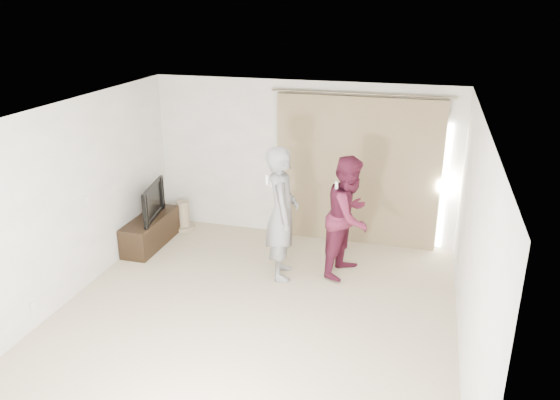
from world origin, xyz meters
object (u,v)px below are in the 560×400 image
at_px(tv, 148,201).
at_px(tv_console, 150,231).
at_px(person_man, 282,213).
at_px(person_woman, 349,216).

bearing_deg(tv, tv_console, -10.61).
xyz_separation_m(tv, person_man, (2.33, -0.43, 0.20)).
distance_m(tv_console, person_man, 2.48).
xyz_separation_m(person_man, person_woman, (0.90, 0.34, -0.08)).
bearing_deg(tv_console, tv, -90.00).
height_order(tv_console, person_man, person_man).
xyz_separation_m(tv_console, tv, (0.00, -0.00, 0.52)).
relative_size(tv, person_man, 0.50).
xyz_separation_m(tv_console, person_man, (2.33, -0.43, 0.73)).
xyz_separation_m(tv, person_woman, (3.23, -0.09, 0.12)).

